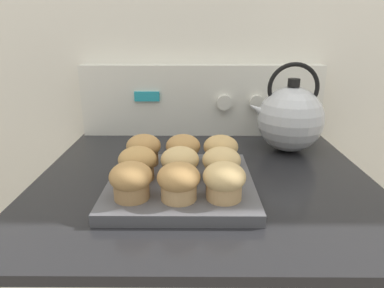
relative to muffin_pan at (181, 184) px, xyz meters
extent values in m
cube|color=silver|center=(0.05, 0.45, 0.30)|extent=(8.00, 0.05, 2.40)
cube|color=black|center=(0.05, 0.08, -0.02)|extent=(0.73, 0.68, 0.02)
cube|color=silver|center=(0.05, 0.39, 0.09)|extent=(0.71, 0.05, 0.21)
cube|color=teal|center=(-0.11, 0.36, 0.11)|extent=(0.07, 0.01, 0.03)
cylinder|color=silver|center=(0.11, 0.36, 0.09)|extent=(0.04, 0.02, 0.04)
cylinder|color=silver|center=(0.21, 0.36, 0.09)|extent=(0.04, 0.02, 0.04)
cylinder|color=silver|center=(0.30, 0.36, 0.09)|extent=(0.04, 0.02, 0.04)
cube|color=#4C4C51|center=(0.00, 0.00, 0.00)|extent=(0.29, 0.29, 0.02)
cylinder|color=#A37A4C|center=(-0.08, -0.08, 0.03)|extent=(0.06, 0.06, 0.03)
ellipsoid|color=#B2844C|center=(-0.08, -0.08, 0.05)|extent=(0.08, 0.08, 0.05)
cylinder|color=tan|center=(0.00, -0.08, 0.03)|extent=(0.06, 0.06, 0.03)
ellipsoid|color=#B2844C|center=(0.00, -0.08, 0.05)|extent=(0.08, 0.08, 0.05)
cylinder|color=tan|center=(0.08, -0.08, 0.03)|extent=(0.06, 0.06, 0.03)
ellipsoid|color=tan|center=(0.08, -0.08, 0.05)|extent=(0.08, 0.08, 0.05)
cylinder|color=#A37A4C|center=(-0.09, 0.00, 0.03)|extent=(0.06, 0.06, 0.03)
ellipsoid|color=tan|center=(-0.09, 0.00, 0.05)|extent=(0.08, 0.08, 0.05)
cylinder|color=olive|center=(0.00, 0.00, 0.03)|extent=(0.06, 0.06, 0.03)
ellipsoid|color=tan|center=(0.00, 0.00, 0.05)|extent=(0.08, 0.08, 0.05)
cylinder|color=tan|center=(0.08, 0.00, 0.03)|extent=(0.06, 0.06, 0.03)
ellipsoid|color=tan|center=(0.08, 0.00, 0.05)|extent=(0.08, 0.08, 0.05)
cylinder|color=olive|center=(-0.08, 0.08, 0.03)|extent=(0.06, 0.06, 0.03)
ellipsoid|color=#B2844C|center=(-0.08, 0.08, 0.05)|extent=(0.08, 0.08, 0.05)
cylinder|color=tan|center=(0.00, 0.08, 0.03)|extent=(0.06, 0.06, 0.03)
ellipsoid|color=#B2844C|center=(0.00, 0.08, 0.05)|extent=(0.08, 0.08, 0.05)
cylinder|color=#A37A4C|center=(0.09, 0.08, 0.03)|extent=(0.06, 0.06, 0.03)
ellipsoid|color=tan|center=(0.09, 0.08, 0.05)|extent=(0.08, 0.08, 0.05)
sphere|color=silver|center=(0.28, 0.24, 0.07)|extent=(0.17, 0.17, 0.17)
cylinder|color=black|center=(0.28, 0.24, 0.17)|extent=(0.03, 0.03, 0.02)
cone|color=silver|center=(0.20, 0.24, 0.10)|extent=(0.08, 0.04, 0.07)
torus|color=black|center=(0.28, 0.24, 0.15)|extent=(0.13, 0.02, 0.13)
camera|label=1|loc=(0.03, -0.63, 0.30)|focal=32.00mm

